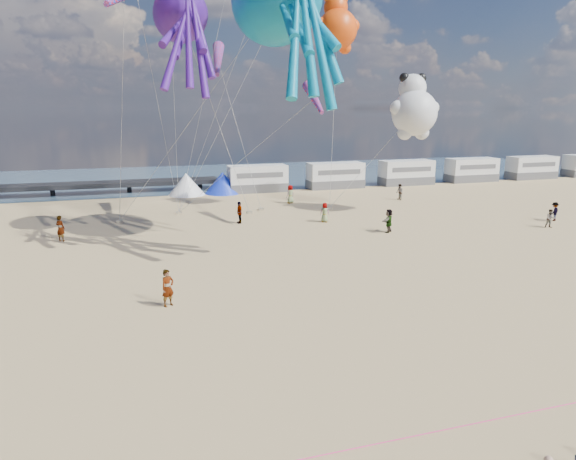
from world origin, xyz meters
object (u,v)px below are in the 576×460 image
(beachgoer_4, at_px, (389,221))
(sandbag_a, at_px, (120,222))
(standing_person, at_px, (168,288))
(beachgoer_5, at_px, (60,228))
(windsock_mid, at_px, (218,60))
(sandbag_d, at_px, (261,209))
(beachgoer_2, at_px, (555,212))
(beachgoer_0, at_px, (325,212))
(tent_blue, at_px, (223,183))
(beachgoer_6, at_px, (290,194))
(kite_teddy_orange, at_px, (337,29))
(motorhome_1, at_px, (335,175))
(tent_white, at_px, (186,184))
(sandbag_c, at_px, (329,208))
(beachgoer_7, at_px, (550,219))
(motorhome_2, at_px, (406,173))
(motorhome_4, at_px, (532,167))
(windsock_right, at_px, (314,99))
(beachgoer_1, at_px, (400,192))
(motorhome_0, at_px, (258,179))
(motorhome_3, at_px, (472,170))
(sandbag_e, at_px, (179,213))
(kite_panda, at_px, (414,113))
(kite_octopus_purple, at_px, (180,15))
(kite_octopus_teal, at_px, (276,0))
(sandbag_b, at_px, (249,212))

(beachgoer_4, distance_m, sandbag_a, 21.92)
(beachgoer_4, bearing_deg, standing_person, -11.51)
(beachgoer_5, distance_m, windsock_mid, 18.21)
(sandbag_d, bearing_deg, beachgoer_2, -27.76)
(beachgoer_0, height_order, sandbag_d, beachgoer_0)
(tent_blue, height_order, beachgoer_6, tent_blue)
(standing_person, xyz_separation_m, kite_teddy_orange, (16.86, 20.53, 15.07))
(beachgoer_2, bearing_deg, motorhome_1, -88.47)
(beachgoer_4, xyz_separation_m, beachgoer_6, (-3.48, 14.00, 0.01))
(tent_white, relative_size, sandbag_c, 8.00)
(beachgoer_7, relative_size, windsock_mid, 0.23)
(motorhome_2, relative_size, sandbag_d, 13.20)
(motorhome_4, relative_size, sandbag_c, 13.20)
(standing_person, relative_size, beachgoer_7, 1.23)
(windsock_right, bearing_deg, beachgoer_1, 35.63)
(motorhome_0, distance_m, motorhome_3, 28.50)
(beachgoer_6, height_order, windsock_right, windsock_right)
(tent_blue, distance_m, sandbag_e, 11.96)
(beachgoer_6, distance_m, kite_panda, 14.17)
(standing_person, height_order, windsock_right, windsock_right)
(motorhome_3, distance_m, standing_person, 52.32)
(sandbag_e, height_order, kite_octopus_purple, kite_octopus_purple)
(sandbag_e, bearing_deg, kite_panda, -14.53)
(standing_person, distance_m, kite_teddy_orange, 30.54)
(motorhome_1, xyz_separation_m, motorhome_2, (9.50, 0.00, 0.00))
(motorhome_0, height_order, standing_person, motorhome_0)
(motorhome_0, relative_size, sandbag_c, 13.20)
(beachgoer_2, xyz_separation_m, kite_octopus_teal, (-23.87, 1.45, 15.42))
(beachgoer_0, xyz_separation_m, sandbag_d, (-3.80, 6.59, -0.71))
(sandbag_e, xyz_separation_m, kite_octopus_teal, (6.09, -10.74, 16.11))
(motorhome_2, bearing_deg, beachgoer_4, -122.61)
(beachgoer_4, bearing_deg, kite_octopus_teal, -49.48)
(motorhome_4, bearing_deg, tent_blue, 180.00)
(beachgoer_2, xyz_separation_m, windsock_right, (-19.73, 5.12, 9.19))
(motorhome_1, height_order, standing_person, motorhome_1)
(tent_white, xyz_separation_m, beachgoer_5, (-10.78, -17.73, -0.26))
(beachgoer_4, bearing_deg, motorhome_4, 171.03)
(motorhome_4, bearing_deg, motorhome_0, 180.00)
(motorhome_3, bearing_deg, windsock_mid, -160.18)
(motorhome_0, relative_size, motorhome_3, 1.00)
(motorhome_2, distance_m, kite_octopus_purple, 36.83)
(beachgoer_0, height_order, beachgoer_1, beachgoer_1)
(windsock_right, bearing_deg, kite_octopus_teal, -135.09)
(sandbag_b, bearing_deg, kite_teddy_orange, -0.15)
(sandbag_a, relative_size, windsock_mid, 0.08)
(motorhome_3, relative_size, beachgoer_5, 3.51)
(standing_person, distance_m, sandbag_a, 20.16)
(motorhome_4, relative_size, sandbag_e, 13.20)
(tent_white, xyz_separation_m, sandbag_e, (-1.83, -10.38, -1.09))
(kite_teddy_orange, bearing_deg, windsock_mid, -162.77)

